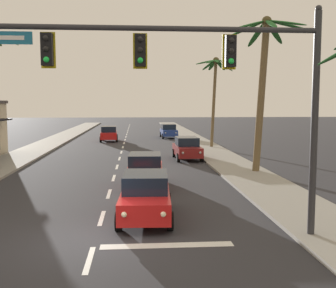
{
  "coord_description": "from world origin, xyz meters",
  "views": [
    {
      "loc": [
        1.3,
        -12.53,
        4.26
      ],
      "look_at": [
        2.89,
        8.0,
        2.2
      ],
      "focal_mm": 43.95,
      "sensor_mm": 36.0,
      "label": 1
    }
  ],
  "objects_px": {
    "sedan_parked_nearest_kerb": "(169,131)",
    "sedan_parked_mid_kerb": "(187,148)",
    "palm_right_second": "(264,68)",
    "sedan_third_in_queue": "(145,170)",
    "palm_right_third": "(215,79)",
    "sedan_oncoming_far": "(109,134)",
    "traffic_signal_mast": "(198,71)",
    "sedan_lead_at_stop_bar": "(145,196)"
  },
  "relations": [
    {
      "from": "sedan_parked_nearest_kerb",
      "to": "sedan_parked_mid_kerb",
      "type": "distance_m",
      "value": 19.36
    },
    {
      "from": "sedan_parked_mid_kerb",
      "to": "palm_right_second",
      "type": "height_order",
      "value": "palm_right_second"
    },
    {
      "from": "sedan_third_in_queue",
      "to": "palm_right_third",
      "type": "xyz_separation_m",
      "value": [
        6.94,
        17.65,
        5.65
      ]
    },
    {
      "from": "palm_right_third",
      "to": "sedan_parked_mid_kerb",
      "type": "bearing_deg",
      "value": -115.01
    },
    {
      "from": "sedan_third_in_queue",
      "to": "sedan_oncoming_far",
      "type": "xyz_separation_m",
      "value": [
        -3.49,
        25.5,
        0.0
      ]
    },
    {
      "from": "sedan_oncoming_far",
      "to": "sedan_parked_mid_kerb",
      "type": "relative_size",
      "value": 1.01
    },
    {
      "from": "palm_right_second",
      "to": "sedan_parked_mid_kerb",
      "type": "bearing_deg",
      "value": 120.24
    },
    {
      "from": "traffic_signal_mast",
      "to": "palm_right_second",
      "type": "distance_m",
      "value": 13.39
    },
    {
      "from": "sedan_oncoming_far",
      "to": "sedan_parked_nearest_kerb",
      "type": "xyz_separation_m",
      "value": [
        7.02,
        3.92,
        0.0
      ]
    },
    {
      "from": "sedan_parked_nearest_kerb",
      "to": "sedan_third_in_queue",
      "type": "bearing_deg",
      "value": -96.84
    },
    {
      "from": "sedan_oncoming_far",
      "to": "palm_right_third",
      "type": "bearing_deg",
      "value": -36.97
    },
    {
      "from": "palm_right_third",
      "to": "sedan_oncoming_far",
      "type": "bearing_deg",
      "value": 143.03
    },
    {
      "from": "traffic_signal_mast",
      "to": "sedan_oncoming_far",
      "type": "relative_size",
      "value": 2.4
    },
    {
      "from": "sedan_lead_at_stop_bar",
      "to": "sedan_parked_nearest_kerb",
      "type": "xyz_separation_m",
      "value": [
        3.64,
        35.25,
        0.0
      ]
    },
    {
      "from": "sedan_third_in_queue",
      "to": "sedan_parked_nearest_kerb",
      "type": "relative_size",
      "value": 1.0
    },
    {
      "from": "sedan_lead_at_stop_bar",
      "to": "palm_right_third",
      "type": "height_order",
      "value": "palm_right_third"
    },
    {
      "from": "sedan_third_in_queue",
      "to": "sedan_parked_mid_kerb",
      "type": "relative_size",
      "value": 1.01
    },
    {
      "from": "traffic_signal_mast",
      "to": "sedan_lead_at_stop_bar",
      "type": "height_order",
      "value": "traffic_signal_mast"
    },
    {
      "from": "traffic_signal_mast",
      "to": "sedan_lead_at_stop_bar",
      "type": "bearing_deg",
      "value": 120.4
    },
    {
      "from": "traffic_signal_mast",
      "to": "sedan_oncoming_far",
      "type": "distance_m",
      "value": 34.58
    },
    {
      "from": "traffic_signal_mast",
      "to": "palm_right_second",
      "type": "height_order",
      "value": "palm_right_second"
    },
    {
      "from": "sedan_lead_at_stop_bar",
      "to": "sedan_parked_mid_kerb",
      "type": "distance_m",
      "value": 16.28
    },
    {
      "from": "sedan_lead_at_stop_bar",
      "to": "sedan_parked_nearest_kerb",
      "type": "bearing_deg",
      "value": 84.11
    },
    {
      "from": "sedan_lead_at_stop_bar",
      "to": "palm_right_third",
      "type": "distance_m",
      "value": 25.16
    },
    {
      "from": "sedan_parked_nearest_kerb",
      "to": "sedan_oncoming_far",
      "type": "bearing_deg",
      "value": -150.83
    },
    {
      "from": "sedan_parked_mid_kerb",
      "to": "sedan_third_in_queue",
      "type": "bearing_deg",
      "value": -108.69
    },
    {
      "from": "sedan_oncoming_far",
      "to": "sedan_parked_mid_kerb",
      "type": "distance_m",
      "value": 16.91
    },
    {
      "from": "sedan_lead_at_stop_bar",
      "to": "palm_right_second",
      "type": "relative_size",
      "value": 0.48
    },
    {
      "from": "palm_right_third",
      "to": "sedan_third_in_queue",
      "type": "bearing_deg",
      "value": -111.48
    },
    {
      "from": "sedan_oncoming_far",
      "to": "sedan_parked_nearest_kerb",
      "type": "relative_size",
      "value": 1.0
    },
    {
      "from": "traffic_signal_mast",
      "to": "sedan_parked_mid_kerb",
      "type": "xyz_separation_m",
      "value": [
        1.97,
        18.52,
        -4.35
      ]
    },
    {
      "from": "sedan_parked_mid_kerb",
      "to": "sedan_oncoming_far",
      "type": "bearing_deg",
      "value": 114.07
    },
    {
      "from": "palm_right_second",
      "to": "sedan_parked_nearest_kerb",
      "type": "bearing_deg",
      "value": 98.03
    },
    {
      "from": "sedan_third_in_queue",
      "to": "sedan_oncoming_far",
      "type": "relative_size",
      "value": 1.0
    },
    {
      "from": "sedan_oncoming_far",
      "to": "sedan_third_in_queue",
      "type": "bearing_deg",
      "value": -82.2
    },
    {
      "from": "sedan_third_in_queue",
      "to": "palm_right_third",
      "type": "distance_m",
      "value": 19.79
    },
    {
      "from": "sedan_third_in_queue",
      "to": "sedan_parked_nearest_kerb",
      "type": "xyz_separation_m",
      "value": [
        3.53,
        29.42,
        0.0
      ]
    },
    {
      "from": "sedan_parked_nearest_kerb",
      "to": "palm_right_second",
      "type": "relative_size",
      "value": 0.48
    },
    {
      "from": "sedan_parked_nearest_kerb",
      "to": "sedan_parked_mid_kerb",
      "type": "relative_size",
      "value": 1.0
    },
    {
      "from": "sedan_oncoming_far",
      "to": "sedan_parked_nearest_kerb",
      "type": "bearing_deg",
      "value": 29.17
    },
    {
      "from": "palm_right_third",
      "to": "palm_right_second",
      "type": "bearing_deg",
      "value": -89.05
    },
    {
      "from": "sedan_oncoming_far",
      "to": "sedan_lead_at_stop_bar",
      "type": "bearing_deg",
      "value": -83.84
    }
  ]
}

